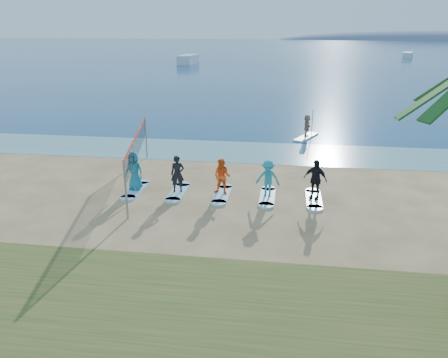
# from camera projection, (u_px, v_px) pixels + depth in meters

# --- Properties ---
(ground) EXTENTS (600.00, 600.00, 0.00)m
(ground) POSITION_uv_depth(u_px,v_px,m) (233.00, 222.00, 17.58)
(ground) COLOR tan
(ground) RESTS_ON ground
(shallow_water) EXTENTS (600.00, 600.00, 0.00)m
(shallow_water) POSITION_uv_depth(u_px,v_px,m) (254.00, 152.00, 27.40)
(shallow_water) COLOR teal
(shallow_water) RESTS_ON ground
(ocean) EXTENTS (600.00, 600.00, 0.00)m
(ocean) POSITION_uv_depth(u_px,v_px,m) (285.00, 48.00, 167.19)
(ocean) COLOR navy
(ocean) RESTS_ON ground
(island_ridge) EXTENTS (220.00, 56.00, 18.00)m
(island_ridge) POSITION_uv_depth(u_px,v_px,m) (434.00, 40.00, 285.24)
(island_ridge) COLOR slate
(island_ridge) RESTS_ON ground
(volleyball_net) EXTENTS (2.07, 8.87, 2.50)m
(volleyball_net) POSITION_uv_depth(u_px,v_px,m) (137.00, 145.00, 21.49)
(volleyball_net) COLOR gray
(volleyball_net) RESTS_ON ground
(paddleboard) EXTENTS (1.87, 3.02, 0.12)m
(paddleboard) POSITION_uv_depth(u_px,v_px,m) (306.00, 137.00, 30.97)
(paddleboard) COLOR silver
(paddleboard) RESTS_ON ground
(paddleboarder) EXTENTS (0.46, 1.42, 1.53)m
(paddleboarder) POSITION_uv_depth(u_px,v_px,m) (307.00, 126.00, 30.70)
(paddleboarder) COLOR tan
(paddleboarder) RESTS_ON paddleboard
(boat_offshore_a) EXTENTS (3.17, 8.23, 1.89)m
(boat_offshore_a) POSITION_uv_depth(u_px,v_px,m) (188.00, 64.00, 94.45)
(boat_offshore_a) COLOR silver
(boat_offshore_a) RESTS_ON ground
(boat_offshore_b) EXTENTS (3.71, 5.81, 1.41)m
(boat_offshore_b) POSITION_uv_depth(u_px,v_px,m) (407.00, 58.00, 113.74)
(boat_offshore_b) COLOR silver
(boat_offshore_b) RESTS_ON ground
(surfboard_0) EXTENTS (0.70, 2.20, 0.09)m
(surfboard_0) POSITION_uv_depth(u_px,v_px,m) (135.00, 190.00, 20.89)
(surfboard_0) COLOR #A4E0FF
(surfboard_0) RESTS_ON ground
(student_0) EXTENTS (1.00, 0.76, 1.84)m
(student_0) POSITION_uv_depth(u_px,v_px,m) (134.00, 171.00, 20.58)
(student_0) COLOR teal
(student_0) RESTS_ON surfboard_0
(surfboard_1) EXTENTS (0.70, 2.20, 0.09)m
(surfboard_1) POSITION_uv_depth(u_px,v_px,m) (178.00, 192.00, 20.61)
(surfboard_1) COLOR #A4E0FF
(surfboard_1) RESTS_ON ground
(student_1) EXTENTS (0.70, 0.54, 1.72)m
(student_1) POSITION_uv_depth(u_px,v_px,m) (178.00, 174.00, 20.31)
(student_1) COLOR black
(student_1) RESTS_ON surfboard_1
(surfboard_2) EXTENTS (0.70, 2.20, 0.09)m
(surfboard_2) POSITION_uv_depth(u_px,v_px,m) (222.00, 194.00, 20.32)
(surfboard_2) COLOR #A4E0FF
(surfboard_2) RESTS_ON ground
(student_2) EXTENTS (0.91, 0.77, 1.67)m
(student_2) POSITION_uv_depth(u_px,v_px,m) (222.00, 177.00, 20.03)
(student_2) COLOR orange
(student_2) RESTS_ON surfboard_2
(surfboard_3) EXTENTS (0.70, 2.20, 0.09)m
(surfboard_3) POSITION_uv_depth(u_px,v_px,m) (267.00, 197.00, 20.04)
(surfboard_3) COLOR #A4E0FF
(surfboard_3) RESTS_ON ground
(student_3) EXTENTS (1.17, 0.77, 1.70)m
(student_3) POSITION_uv_depth(u_px,v_px,m) (268.00, 178.00, 19.75)
(student_3) COLOR teal
(student_3) RESTS_ON surfboard_3
(surfboard_4) EXTENTS (0.70, 2.20, 0.09)m
(surfboard_4) POSITION_uv_depth(u_px,v_px,m) (314.00, 199.00, 19.76)
(surfboard_4) COLOR #A4E0FF
(surfboard_4) RESTS_ON ground
(student_4) EXTENTS (1.16, 0.83, 1.83)m
(student_4) POSITION_uv_depth(u_px,v_px,m) (315.00, 179.00, 19.44)
(student_4) COLOR black
(student_4) RESTS_ON surfboard_4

